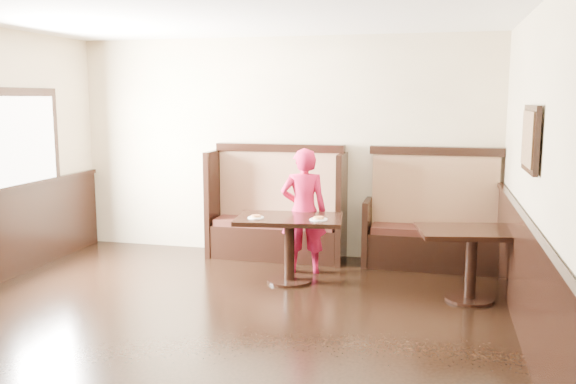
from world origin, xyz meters
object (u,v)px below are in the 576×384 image
(booth_neighbor, at_px, (433,228))
(table_neighbor, at_px, (472,247))
(table_main, at_px, (289,232))
(child, at_px, (304,211))
(booth_main, at_px, (277,216))

(booth_neighbor, bearing_deg, table_neighbor, -72.05)
(table_main, xyz_separation_m, child, (0.07, 0.40, 0.17))
(table_main, height_order, child, child)
(child, bearing_deg, table_main, 65.27)
(booth_main, relative_size, table_main, 1.41)
(child, bearing_deg, booth_main, -66.83)
(table_main, distance_m, child, 0.44)
(table_main, relative_size, child, 0.85)
(booth_main, distance_m, child, 0.82)
(booth_main, bearing_deg, booth_neighbor, -0.05)
(table_main, bearing_deg, child, 72.09)
(table_main, distance_m, table_neighbor, 1.93)
(table_main, height_order, table_neighbor, table_main)
(table_neighbor, bearing_deg, booth_main, 142.21)
(booth_neighbor, distance_m, table_main, 1.86)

